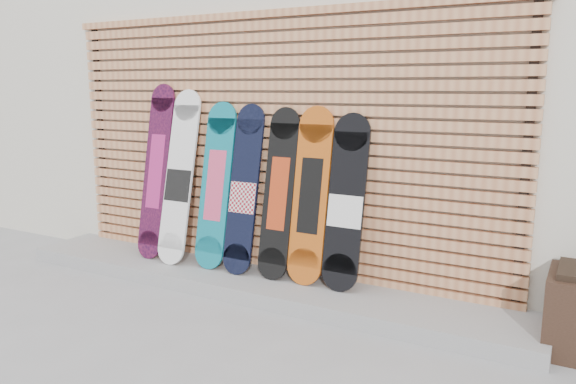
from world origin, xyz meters
name	(u,v)px	position (x,y,z in m)	size (l,w,h in m)	color
ground	(221,322)	(0.00, 0.00, 0.00)	(80.00, 80.00, 0.00)	gray
building	(429,76)	(0.50, 3.50, 1.80)	(12.00, 5.00, 3.60)	beige
concrete_step	(253,282)	(-0.15, 0.68, 0.06)	(4.60, 0.70, 0.12)	gray
slat_wall	(270,143)	(-0.15, 0.97, 1.21)	(4.26, 0.08, 2.29)	#B5734B
snowboard_0	(156,171)	(-1.25, 0.77, 0.91)	(0.26, 0.35, 1.59)	black
snowboard_1	(179,178)	(-0.97, 0.75, 0.88)	(0.29, 0.39, 1.54)	silver
snowboard_2	(216,185)	(-0.59, 0.78, 0.84)	(0.29, 0.32, 1.44)	#0C697A
snowboard_3	(244,190)	(-0.30, 0.78, 0.82)	(0.27, 0.33, 1.42)	black
snowboard_4	(279,194)	(0.03, 0.80, 0.82)	(0.27, 0.30, 1.40)	black
snowboard_5	(310,196)	(0.32, 0.81, 0.83)	(0.30, 0.28, 1.42)	#AB4C12
snowboard_6	(346,204)	(0.63, 0.80, 0.79)	(0.30, 0.28, 1.37)	black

